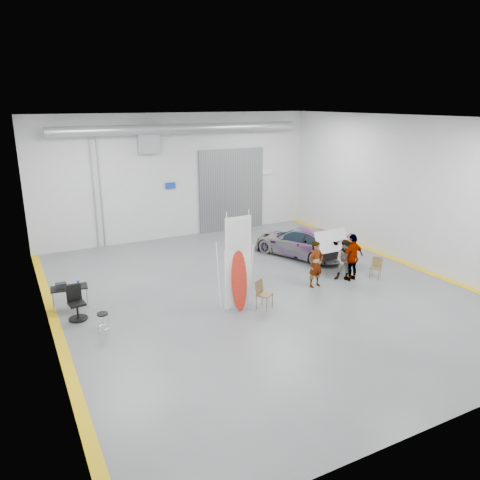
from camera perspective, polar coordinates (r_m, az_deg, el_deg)
name	(u,v)px	position (r m, az deg, el deg)	size (l,w,h in m)	color
ground	(260,291)	(16.85, 2.46, -6.19)	(16.00, 16.00, 0.00)	#595C60
room_shell	(238,169)	(17.77, -0.28, 8.69)	(14.02, 16.18, 6.01)	silver
sedan_car	(301,242)	(20.52, 7.47, -0.22)	(1.79, 4.38, 1.27)	silver
person_a	(316,264)	(17.14, 9.25, -2.92)	(0.63, 0.41, 1.72)	#996F53
person_b	(346,261)	(17.93, 12.75, -2.46)	(0.78, 0.60, 1.59)	slate
person_c	(353,257)	(18.03, 13.56, -2.06)	(1.04, 0.43, 1.80)	#A05635
surfboard_display	(238,271)	(14.84, -0.19, -3.84)	(0.94, 0.27, 3.32)	white
folding_chair_near	(264,300)	(15.41, 2.97, -7.27)	(0.61, 0.66, 0.95)	brown
folding_chair_far	(375,272)	(18.66, 16.15, -3.74)	(0.51, 0.61, 0.80)	brown
shop_stool	(103,324)	(14.32, -16.34, -9.76)	(0.34, 0.34, 0.66)	black
work_table	(67,287)	(16.24, -20.35, -5.45)	(1.19, 0.69, 0.93)	#989BA0
office_chair	(77,305)	(15.45, -19.30, -7.46)	(0.58, 0.58, 1.08)	black
trunk_lid	(330,239)	(18.84, 10.88, 0.17)	(1.48, 0.90, 0.04)	silver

